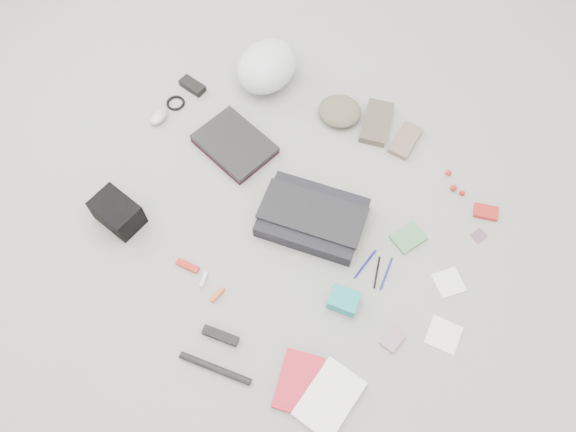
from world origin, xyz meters
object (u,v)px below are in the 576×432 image
Objects in this scene: messenger_bag at (312,217)px; book_red at (299,382)px; bike_helmet at (267,66)px; accordion_wallet at (344,300)px; camera_bag at (117,213)px; laptop at (235,143)px.

messenger_bag reaches higher than book_red.
accordion_wallet is (0.89, -0.68, -0.07)m from bike_helmet.
bike_helmet reaches higher than camera_bag.
laptop is 0.40m from bike_helmet.
book_red is (0.34, -0.54, -0.02)m from messenger_bag.
messenger_bag is 0.77m from camera_bag.
bike_helmet reaches higher than book_red.
accordion_wallet is (-0.04, 0.34, 0.02)m from book_red.
laptop is 2.99× the size of accordion_wallet.
bike_helmet reaches higher than messenger_bag.
book_red is (0.96, -0.09, -0.05)m from camera_bag.
messenger_bag reaches higher than laptop.
book_red is (0.81, -0.63, -0.02)m from laptop.
book_red is 1.97× the size of accordion_wallet.
camera_bag is 0.87× the size of book_red.
bike_helmet is 1.12m from accordion_wallet.
laptop is at bearing 143.65° from accordion_wallet.
accordion_wallet is (0.77, -0.30, -0.01)m from laptop.
messenger_bag is 1.89× the size of book_red.
bike_helmet is 1.48× the size of book_red.
bike_helmet is 0.93m from camera_bag.
accordion_wallet reaches higher than laptop.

